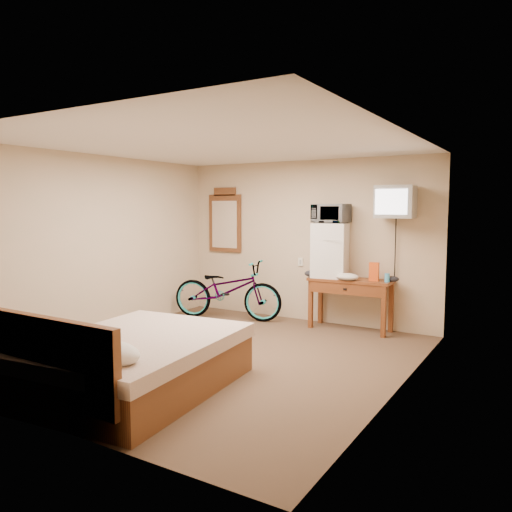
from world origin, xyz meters
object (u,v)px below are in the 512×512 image
object	(u,v)px
desk	(350,288)
blue_cup	(387,278)
wall_mirror	(225,221)
bicycle	(227,290)
microwave	(331,214)
crt_television	(396,202)
bed	(131,362)
mini_fridge	(330,250)

from	to	relation	value
desk	blue_cup	size ratio (longest dim) A/B	9.86
wall_mirror	bicycle	distance (m)	1.29
desk	blue_cup	distance (m)	0.58
desk	microwave	xyz separation A→B (m)	(-0.33, 0.06, 1.07)
crt_television	wall_mirror	bearing A→B (deg)	175.18
microwave	crt_television	xyz separation A→B (m)	(0.95, -0.04, 0.16)
blue_cup	wall_mirror	bearing A→B (deg)	174.55
microwave	bicycle	distance (m)	2.04
blue_cup	microwave	bearing A→B (deg)	175.81
desk	wall_mirror	bearing A→B (deg)	173.51
blue_cup	bed	size ratio (longest dim) A/B	0.05
bed	mini_fridge	bearing A→B (deg)	79.71
bicycle	bed	xyz separation A→B (m)	(0.98, -3.08, -0.18)
microwave	bicycle	world-z (taller)	microwave
desk	wall_mirror	size ratio (longest dim) A/B	1.10
mini_fridge	bed	distance (m)	3.59
microwave	mini_fridge	bearing A→B (deg)	-121.09
mini_fridge	microwave	world-z (taller)	microwave
blue_cup	bicycle	size ratio (longest dim) A/B	0.07
microwave	blue_cup	world-z (taller)	microwave
blue_cup	mini_fridge	bearing A→B (deg)	175.82
mini_fridge	wall_mirror	distance (m)	2.08
wall_mirror	bed	distance (m)	4.10
mini_fridge	microwave	bearing A→B (deg)	56.29
crt_television	wall_mirror	xyz separation A→B (m)	(-2.98, 0.25, -0.31)
desk	microwave	size ratio (longest dim) A/B	2.37
desk	blue_cup	world-z (taller)	blue_cup
desk	microwave	distance (m)	1.13
mini_fridge	blue_cup	bearing A→B (deg)	-4.18
blue_cup	crt_television	distance (m)	1.04
mini_fridge	crt_television	bearing A→B (deg)	-2.33
desk	crt_television	world-z (taller)	crt_television
desk	microwave	bearing A→B (deg)	170.40
wall_mirror	bicycle	bearing A→B (deg)	-52.93
desk	mini_fridge	size ratio (longest dim) A/B	1.51
mini_fridge	blue_cup	xyz separation A→B (m)	(0.87, -0.06, -0.34)
microwave	bicycle	bearing A→B (deg)	-164.87
wall_mirror	mini_fridge	bearing A→B (deg)	-5.99
crt_television	bicycle	size ratio (longest dim) A/B	0.34
microwave	desk	bearing A→B (deg)	-6.98
desk	mini_fridge	world-z (taller)	mini_fridge
desk	bed	bearing A→B (deg)	-105.76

